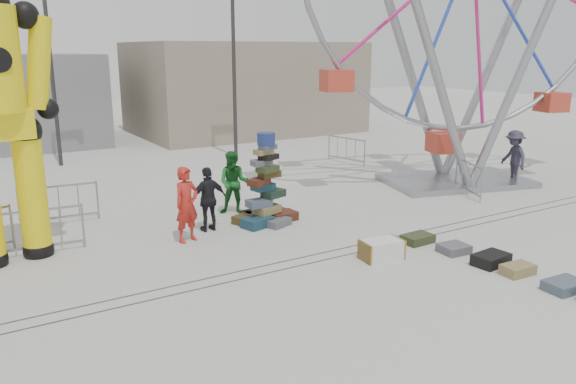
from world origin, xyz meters
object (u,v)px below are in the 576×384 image
barricade_dummy_b (38,231)px  pedestrian_grey (514,157)px  pedestrian_red (187,205)px  lamp_post_left (52,53)px  pedestrian_black (209,199)px  lamp_post_right (236,53)px  suitcase_tower (265,198)px  barricade_wheel_back (346,150)px  steamer_trunk (382,250)px  barricade_wheel_front (468,178)px  barricade_dummy_c (59,204)px  pedestrian_green (234,183)px

barricade_dummy_b → pedestrian_grey: bearing=1.2°
pedestrian_grey → pedestrian_red: bearing=-72.2°
lamp_post_left → pedestrian_black: lamp_post_left is taller
lamp_post_right → suitcase_tower: 10.58m
barricade_wheel_back → pedestrian_grey: pedestrian_grey is taller
lamp_post_left → steamer_trunk: (4.21, -15.00, -4.26)m
steamer_trunk → barricade_wheel_front: 6.94m
suitcase_tower → pedestrian_red: size_ratio=1.32×
barricade_wheel_front → pedestrian_red: bearing=113.0°
suitcase_tower → pedestrian_black: 1.64m
barricade_dummy_b → pedestrian_black: 4.12m
barricade_dummy_c → pedestrian_green: (4.49, -1.62, 0.37)m
lamp_post_right → pedestrian_grey: size_ratio=4.22×
pedestrian_grey → barricade_wheel_back: bearing=-136.3°
lamp_post_left → suitcase_tower: bearing=-73.5°
lamp_post_right → barricade_wheel_front: (3.44, -9.98, -3.93)m
lamp_post_right → steamer_trunk: bearing=-102.1°
barricade_wheel_back → pedestrian_green: 8.46m
suitcase_tower → steamer_trunk: size_ratio=2.63×
barricade_wheel_back → pedestrian_red: size_ratio=1.06×
pedestrian_grey → barricade_wheel_front: bearing=-65.2°
barricade_dummy_b → barricade_wheel_front: same height
suitcase_tower → barricade_wheel_front: suitcase_tower is taller
steamer_trunk → pedestrian_black: bearing=129.1°
pedestrian_black → pedestrian_grey: 11.37m
barricade_wheel_back → pedestrian_green: bearing=-69.9°
steamer_trunk → barricade_wheel_front: size_ratio=0.47×
barricade_dummy_c → pedestrian_grey: size_ratio=1.05×
steamer_trunk → barricade_dummy_b: 7.94m
lamp_post_right → pedestrian_black: 11.12m
suitcase_tower → pedestrian_green: 1.26m
lamp_post_left → pedestrian_red: 12.12m
steamer_trunk → pedestrian_grey: (8.84, 3.32, 0.73)m
lamp_post_left → pedestrian_grey: 17.86m
lamp_post_right → steamer_trunk: lamp_post_right is taller
barricade_dummy_b → pedestrian_green: size_ratio=1.09×
lamp_post_left → barricade_wheel_front: lamp_post_left is taller
pedestrian_red → barricade_dummy_c: bearing=109.5°
lamp_post_left → barricade_wheel_back: size_ratio=4.00×
steamer_trunk → barricade_dummy_c: barricade_dummy_c is taller
barricade_wheel_front → pedestrian_green: pedestrian_green is taller
lamp_post_right → barricade_wheel_back: bearing=-49.0°
suitcase_tower → pedestrian_grey: (9.73, -0.52, 0.25)m
barricade_dummy_c → lamp_post_right: bearing=42.2°
lamp_post_left → pedestrian_black: bearing=-81.3°
pedestrian_black → barricade_dummy_c: bearing=-41.4°
suitcase_tower → barricade_dummy_c: bearing=139.1°
steamer_trunk → lamp_post_right: bearing=84.3°
barricade_wheel_front → pedestrian_grey: (2.60, 0.29, 0.40)m
barricade_wheel_front → suitcase_tower: bearing=109.0°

